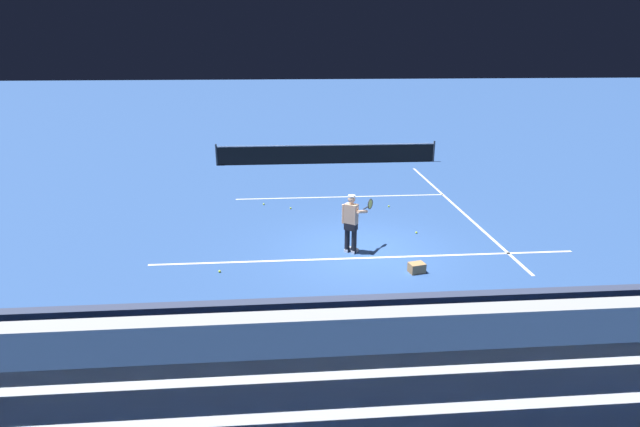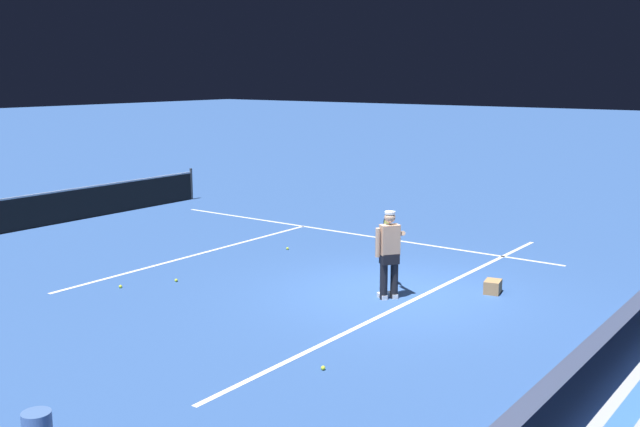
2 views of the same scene
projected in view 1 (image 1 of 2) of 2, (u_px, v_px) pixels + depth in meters
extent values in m
plane|color=#2D5193|center=(364.00, 251.00, 14.45)|extent=(160.00, 160.00, 0.00)
cube|color=white|center=(367.00, 258.00, 13.98)|extent=(12.00, 0.10, 0.01)
cube|color=white|center=(455.00, 206.00, 18.54)|extent=(0.10, 12.00, 0.01)
cube|color=white|center=(341.00, 197.00, 19.65)|extent=(8.22, 0.10, 0.01)
cube|color=#384260|center=(405.00, 321.00, 9.71)|extent=(24.57, 0.24, 1.10)
cube|color=silver|center=(428.00, 314.00, 9.85)|extent=(2.80, 0.01, 0.44)
cube|color=silver|center=(184.00, 324.00, 9.49)|extent=(2.20, 0.01, 0.40)
cube|color=#9EA3A8|center=(439.00, 396.00, 7.63)|extent=(23.35, 3.20, 1.10)
cube|color=blue|center=(421.00, 319.00, 8.57)|extent=(22.88, 0.40, 0.12)
cube|color=#9EA3A8|center=(426.00, 320.00, 8.26)|extent=(23.35, 0.24, 0.45)
cube|color=blue|center=(437.00, 320.00, 7.67)|extent=(22.88, 0.40, 0.12)
cube|color=#9EA3A8|center=(443.00, 321.00, 7.36)|extent=(23.35, 0.24, 0.45)
cube|color=blue|center=(457.00, 322.00, 6.77)|extent=(22.88, 0.40, 0.12)
cube|color=#9EA3A8|center=(465.00, 323.00, 6.46)|extent=(23.35, 0.24, 0.45)
cube|color=blue|center=(484.00, 324.00, 5.87)|extent=(22.88, 0.40, 0.12)
cube|color=#9EA3A8|center=(495.00, 325.00, 5.56)|extent=(23.35, 0.24, 0.45)
cylinder|color=black|center=(347.00, 237.00, 14.27)|extent=(0.15, 0.15, 0.88)
cylinder|color=black|center=(354.00, 239.00, 14.16)|extent=(0.15, 0.15, 0.88)
cube|color=white|center=(348.00, 250.00, 14.44)|extent=(0.25, 0.29, 0.09)
cube|color=white|center=(355.00, 251.00, 14.33)|extent=(0.25, 0.29, 0.09)
cube|color=black|center=(351.00, 226.00, 14.10)|extent=(0.40, 0.38, 0.20)
cube|color=tan|center=(351.00, 214.00, 13.98)|extent=(0.42, 0.38, 0.58)
sphere|color=tan|center=(352.00, 199.00, 13.85)|extent=(0.21, 0.21, 0.21)
cylinder|color=white|center=(352.00, 196.00, 13.82)|extent=(0.20, 0.20, 0.05)
cylinder|color=tan|center=(343.00, 214.00, 14.11)|extent=(0.09, 0.09, 0.56)
cylinder|color=tan|center=(362.00, 212.00, 14.01)|extent=(0.41, 0.53, 0.24)
cylinder|color=black|center=(366.00, 208.00, 14.19)|extent=(0.20, 0.26, 0.03)
torus|color=black|center=(370.00, 204.00, 14.40)|extent=(0.20, 0.27, 0.31)
cylinder|color=#D6D14C|center=(370.00, 204.00, 14.40)|extent=(0.16, 0.22, 0.27)
cube|color=#A87F51|center=(417.00, 268.00, 13.05)|extent=(0.46, 0.38, 0.26)
sphere|color=#CCE533|center=(264.00, 204.00, 18.64)|extent=(0.07, 0.07, 0.07)
sphere|color=#CCE533|center=(389.00, 206.00, 18.40)|extent=(0.07, 0.07, 0.07)
sphere|color=#CCE533|center=(220.00, 271.00, 13.06)|extent=(0.07, 0.07, 0.07)
sphere|color=#CCE533|center=(416.00, 233.00, 15.79)|extent=(0.07, 0.07, 0.07)
sphere|color=#CCE533|center=(291.00, 208.00, 18.18)|extent=(0.07, 0.07, 0.07)
cylinder|color=#33383D|center=(216.00, 155.00, 24.67)|extent=(0.09, 0.09, 1.07)
cylinder|color=#33383D|center=(434.00, 151.00, 25.51)|extent=(0.09, 0.09, 1.07)
cube|color=black|center=(327.00, 155.00, 25.12)|extent=(11.00, 0.02, 0.91)
cube|color=white|center=(327.00, 145.00, 24.97)|extent=(11.00, 0.04, 0.05)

